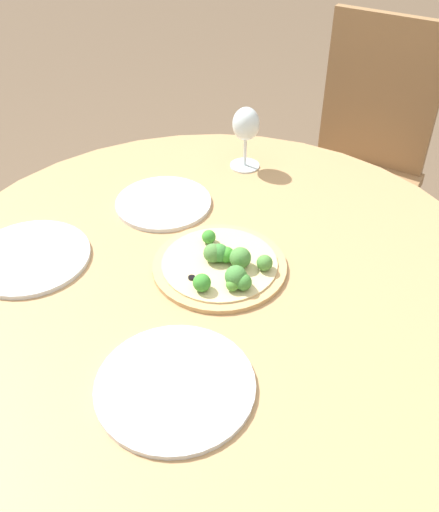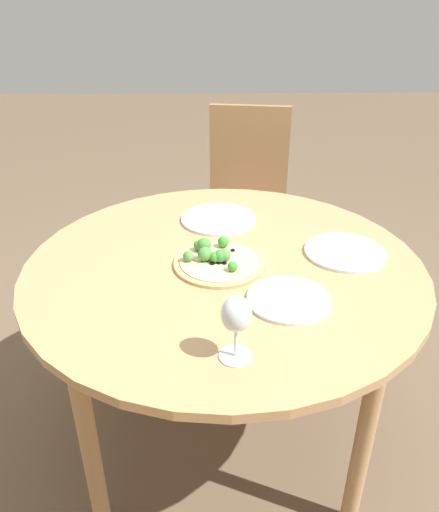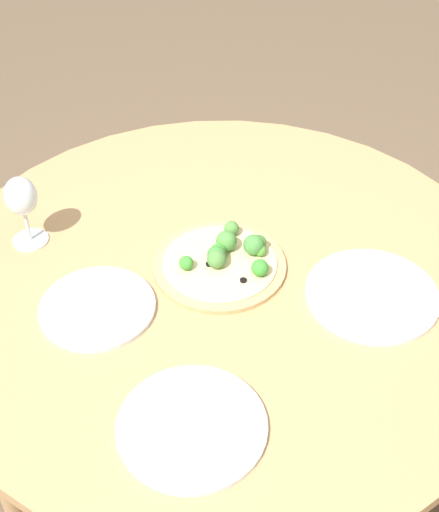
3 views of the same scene
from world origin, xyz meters
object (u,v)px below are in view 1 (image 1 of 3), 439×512
at_px(plate_near, 30,257).
at_px(plate_side, 175,386).
at_px(wine_glass, 246,127).
at_px(chair_2, 360,159).
at_px(pizza, 223,265).
at_px(plate_far, 163,203).

height_order(plate_near, plate_side, same).
bearing_deg(wine_glass, chair_2, 58.68).
bearing_deg(plate_near, wine_glass, 52.68).
bearing_deg(pizza, plate_near, -172.26).
distance_m(pizza, plate_side, 0.30).
bearing_deg(plate_side, plate_far, 109.44).
distance_m(chair_2, pizza, 0.99).
bearing_deg(plate_far, wine_glass, 55.25).
bearing_deg(chair_2, plate_side, -85.39).
bearing_deg(plate_near, chair_2, 55.68).
xyz_separation_m(plate_near, plate_side, (0.39, -0.25, 0.00)).
xyz_separation_m(wine_glass, plate_side, (0.03, -0.72, -0.11)).
distance_m(chair_2, plate_near, 1.20).
bearing_deg(plate_far, plate_near, -129.38).
bearing_deg(wine_glass, plate_side, -87.89).
bearing_deg(chair_2, plate_near, -106.78).
height_order(pizza, wine_glass, wine_glass).
bearing_deg(pizza, plate_side, -91.91).
distance_m(chair_2, wine_glass, 0.68).
xyz_separation_m(chair_2, plate_side, (-0.28, -1.22, 0.22)).
height_order(chair_2, plate_far, chair_2).
distance_m(pizza, plate_far, 0.27).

